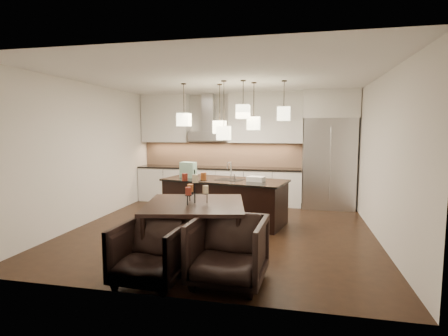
% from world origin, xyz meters
% --- Properties ---
extents(floor, '(5.50, 5.50, 0.02)m').
position_xyz_m(floor, '(0.00, 0.00, -0.01)').
color(floor, black).
rests_on(floor, ground).
extents(ceiling, '(5.50, 5.50, 0.02)m').
position_xyz_m(ceiling, '(0.00, 0.00, 2.81)').
color(ceiling, white).
rests_on(ceiling, wall_back).
extents(wall_back, '(5.50, 0.02, 2.80)m').
position_xyz_m(wall_back, '(0.00, 2.76, 1.40)').
color(wall_back, silver).
rests_on(wall_back, ground).
extents(wall_front, '(5.50, 0.02, 2.80)m').
position_xyz_m(wall_front, '(0.00, -2.76, 1.40)').
color(wall_front, silver).
rests_on(wall_front, ground).
extents(wall_left, '(0.02, 5.50, 2.80)m').
position_xyz_m(wall_left, '(-2.76, 0.00, 1.40)').
color(wall_left, silver).
rests_on(wall_left, ground).
extents(wall_right, '(0.02, 5.50, 2.80)m').
position_xyz_m(wall_right, '(2.76, 0.00, 1.40)').
color(wall_right, silver).
rests_on(wall_right, ground).
extents(refrigerator, '(1.20, 0.72, 2.15)m').
position_xyz_m(refrigerator, '(2.10, 2.38, 1.07)').
color(refrigerator, '#B7B7BA').
rests_on(refrigerator, floor).
extents(fridge_panel, '(1.26, 0.72, 0.65)m').
position_xyz_m(fridge_panel, '(2.10, 2.38, 2.47)').
color(fridge_panel, silver).
rests_on(fridge_panel, refrigerator).
extents(lower_cabinets, '(4.21, 0.62, 0.88)m').
position_xyz_m(lower_cabinets, '(-0.62, 2.43, 0.44)').
color(lower_cabinets, silver).
rests_on(lower_cabinets, floor).
extents(countertop, '(4.21, 0.66, 0.04)m').
position_xyz_m(countertop, '(-0.62, 2.43, 0.90)').
color(countertop, black).
rests_on(countertop, lower_cabinets).
extents(backsplash, '(4.21, 0.02, 0.63)m').
position_xyz_m(backsplash, '(-0.62, 2.73, 1.24)').
color(backsplash, tan).
rests_on(backsplash, countertop).
extents(upper_cab_left, '(1.25, 0.35, 1.25)m').
position_xyz_m(upper_cab_left, '(-2.10, 2.57, 2.17)').
color(upper_cab_left, silver).
rests_on(upper_cab_left, wall_back).
extents(upper_cab_right, '(1.85, 0.35, 1.25)m').
position_xyz_m(upper_cab_right, '(0.55, 2.57, 2.17)').
color(upper_cab_right, silver).
rests_on(upper_cab_right, wall_back).
extents(hood_canopy, '(0.90, 0.52, 0.24)m').
position_xyz_m(hood_canopy, '(-0.93, 2.48, 1.72)').
color(hood_canopy, '#B7B7BA').
rests_on(hood_canopy, wall_back).
extents(hood_chimney, '(0.30, 0.28, 0.96)m').
position_xyz_m(hood_chimney, '(-0.93, 2.59, 2.32)').
color(hood_chimney, '#B7B7BA').
rests_on(hood_chimney, hood_canopy).
extents(fruit_bowl, '(0.33, 0.33, 0.06)m').
position_xyz_m(fruit_bowl, '(-1.47, 2.38, 0.95)').
color(fruit_bowl, silver).
rests_on(fruit_bowl, countertop).
extents(island_body, '(2.54, 1.46, 0.84)m').
position_xyz_m(island_body, '(-0.06, 0.56, 0.42)').
color(island_body, black).
rests_on(island_body, floor).
extents(island_top, '(2.63, 1.55, 0.04)m').
position_xyz_m(island_top, '(-0.06, 0.56, 0.86)').
color(island_top, black).
rests_on(island_top, island_body).
extents(faucet, '(0.14, 0.24, 0.36)m').
position_xyz_m(faucet, '(0.05, 0.63, 1.06)').
color(faucet, silver).
rests_on(faucet, island_top).
extents(tote_bag, '(0.35, 0.24, 0.33)m').
position_xyz_m(tote_bag, '(-0.87, 0.66, 1.04)').
color(tote_bag, '#1A644B').
rests_on(tote_bag, island_top).
extents(food_container, '(0.37, 0.29, 0.10)m').
position_xyz_m(food_container, '(0.59, 0.42, 0.93)').
color(food_container, silver).
rests_on(food_container, island_top).
extents(dining_table, '(1.63, 1.63, 0.83)m').
position_xyz_m(dining_table, '(-0.06, -1.54, 0.41)').
color(dining_table, black).
rests_on(dining_table, floor).
extents(candelabra, '(0.47, 0.47, 0.49)m').
position_xyz_m(candelabra, '(-0.06, -1.54, 1.07)').
color(candelabra, black).
rests_on(candelabra, dining_table).
extents(candle_a, '(0.10, 0.10, 0.11)m').
position_xyz_m(candle_a, '(0.09, -1.51, 1.02)').
color(candle_a, beige).
rests_on(candle_a, candelabra).
extents(candle_b, '(0.10, 0.10, 0.11)m').
position_xyz_m(candle_b, '(-0.16, -1.43, 1.02)').
color(candle_b, '#CC6C2F').
rests_on(candle_b, candelabra).
extents(candle_c, '(0.10, 0.10, 0.11)m').
position_xyz_m(candle_c, '(-0.11, -1.68, 1.02)').
color(candle_c, maroon).
rests_on(candle_c, candelabra).
extents(candle_d, '(0.10, 0.10, 0.11)m').
position_xyz_m(candle_d, '(0.04, -1.42, 1.20)').
color(candle_d, '#CC6C2F').
rests_on(candle_d, candelabra).
extents(candle_e, '(0.10, 0.10, 0.11)m').
position_xyz_m(candle_e, '(-0.20, -1.55, 1.20)').
color(candle_e, maroon).
rests_on(candle_e, candelabra).
extents(candle_f, '(0.10, 0.10, 0.11)m').
position_xyz_m(candle_f, '(-0.01, -1.68, 1.20)').
color(candle_f, beige).
rests_on(candle_f, candelabra).
extents(armchair_left, '(0.83, 0.86, 0.75)m').
position_xyz_m(armchair_left, '(-0.36, -2.45, 0.37)').
color(armchair_left, black).
rests_on(armchair_left, floor).
extents(armchair_right, '(0.93, 0.95, 0.82)m').
position_xyz_m(armchair_right, '(0.58, -2.25, 0.41)').
color(armchair_right, black).
rests_on(armchair_right, floor).
extents(pendant_a, '(0.24, 0.24, 0.26)m').
position_xyz_m(pendant_a, '(-0.89, 0.50, 2.08)').
color(pendant_a, '#F3EBB9').
rests_on(pendant_a, ceiling).
extents(pendant_b, '(0.24, 0.24, 0.26)m').
position_xyz_m(pendant_b, '(-0.21, 0.74, 1.93)').
color(pendant_b, '#F3EBB9').
rests_on(pendant_b, ceiling).
extents(pendant_c, '(0.24, 0.24, 0.26)m').
position_xyz_m(pendant_c, '(0.35, 0.29, 2.22)').
color(pendant_c, '#F3EBB9').
rests_on(pendant_c, ceiling).
extents(pendant_d, '(0.24, 0.24, 0.26)m').
position_xyz_m(pendant_d, '(0.51, 0.63, 2.00)').
color(pendant_d, '#F3EBB9').
rests_on(pendant_d, ceiling).
extents(pendant_e, '(0.24, 0.24, 0.26)m').
position_xyz_m(pendant_e, '(1.10, 0.51, 2.18)').
color(pendant_e, '#F3EBB9').
rests_on(pendant_e, ceiling).
extents(pendant_f, '(0.24, 0.24, 0.26)m').
position_xyz_m(pendant_f, '(-0.02, 0.27, 1.81)').
color(pendant_f, '#F3EBB9').
rests_on(pendant_f, ceiling).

